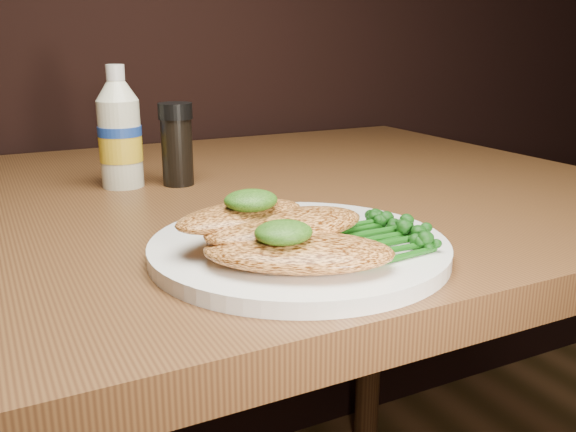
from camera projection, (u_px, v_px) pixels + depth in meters
name	position (u px, v px, depth m)	size (l,w,h in m)	color
plate	(299.00, 248.00, 0.55)	(0.27, 0.27, 0.01)	white
chicken_front	(298.00, 252.00, 0.49)	(0.15, 0.08, 0.02)	#E9974A
chicken_mid	(286.00, 226.00, 0.53)	(0.15, 0.07, 0.02)	#E9974A
chicken_back	(241.00, 216.00, 0.53)	(0.12, 0.06, 0.02)	#E9974A
pesto_front	(283.00, 232.00, 0.48)	(0.05, 0.04, 0.02)	black
pesto_back	(251.00, 200.00, 0.52)	(0.05, 0.04, 0.02)	black
broccolini_bundle	(365.00, 234.00, 0.54)	(0.13, 0.10, 0.02)	#155011
mayo_bottle	(119.00, 127.00, 0.79)	(0.06, 0.06, 0.16)	beige
pepper_grinder	(177.00, 145.00, 0.81)	(0.04, 0.04, 0.11)	black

